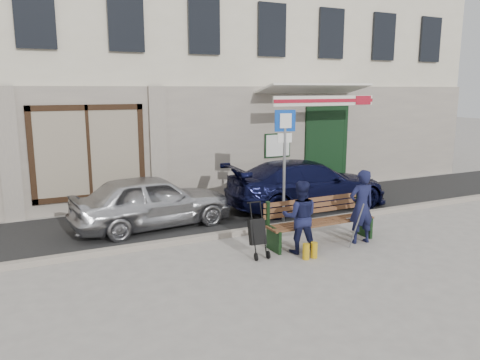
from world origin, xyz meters
TOP-DOWN VIEW (x-y plane):
  - ground at (0.00, 0.00)m, footprint 80.00×80.00m
  - asphalt_lane at (0.00, 3.10)m, footprint 60.00×3.20m
  - curb at (0.00, 1.50)m, footprint 60.00×0.18m
  - building at (0.01, 8.45)m, footprint 20.00×8.27m
  - car_silver at (-2.14, 2.90)m, footprint 3.77×1.82m
  - car_navy at (2.06, 2.87)m, footprint 4.52×2.10m
  - parking_sign at (0.78, 1.94)m, footprint 0.49×0.14m
  - bench at (0.63, 0.30)m, footprint 2.40×1.17m
  - man at (1.42, -0.04)m, footprint 0.60×0.43m
  - woman at (-0.03, 0.01)m, footprint 0.86×0.80m
  - stroller at (-0.88, 0.16)m, footprint 0.32×0.44m

SIDE VIEW (x-z plane):
  - ground at x=0.00m, z-range 0.00..0.00m
  - asphalt_lane at x=0.00m, z-range 0.00..0.01m
  - curb at x=0.00m, z-range 0.00..0.12m
  - bench at x=0.63m, z-range -0.03..0.95m
  - stroller at x=-0.88m, z-range -0.06..0.98m
  - car_silver at x=-2.14m, z-range 0.00..1.24m
  - car_navy at x=2.06m, z-range 0.00..1.28m
  - woman at x=-0.03m, z-range 0.00..1.42m
  - man at x=1.42m, z-range 0.00..1.53m
  - parking_sign at x=0.78m, z-range 0.45..3.11m
  - building at x=0.01m, z-range -0.03..9.97m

